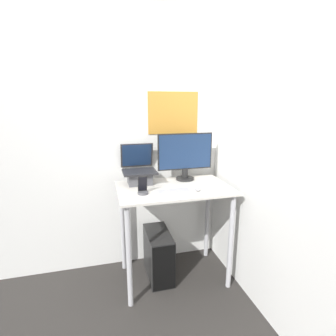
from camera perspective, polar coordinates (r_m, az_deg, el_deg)
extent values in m
plane|color=#2D2B28|center=(2.53, 3.39, -26.59)|extent=(12.00, 12.00, 0.00)
cube|color=white|center=(2.63, -1.07, 6.45)|extent=(6.00, 0.05, 2.60)
cube|color=gold|center=(2.60, 1.15, 11.90)|extent=(0.50, 0.01, 0.40)
cube|color=white|center=(2.21, 18.54, 4.21)|extent=(0.05, 6.00, 2.60)
cube|color=beige|center=(2.34, 1.32, -4.42)|extent=(1.00, 0.63, 0.02)
cylinder|color=#B7B7BC|center=(2.23, -8.50, -18.71)|extent=(0.04, 0.04, 0.90)
cylinder|color=#B7B7BC|center=(2.47, 13.48, -15.50)|extent=(0.04, 0.04, 0.90)
cylinder|color=#B7B7BC|center=(2.69, -9.81, -12.70)|extent=(0.04, 0.04, 0.90)
cylinder|color=#B7B7BC|center=(2.89, 8.51, -10.67)|extent=(0.04, 0.04, 0.90)
cube|color=#4C4C51|center=(2.43, -6.17, -2.24)|extent=(0.21, 0.17, 0.11)
cube|color=#262628|center=(2.41, -6.21, -0.83)|extent=(0.31, 0.24, 0.02)
cube|color=#262628|center=(2.53, -6.81, 2.76)|extent=(0.31, 0.07, 0.24)
cube|color=navy|center=(2.52, -6.79, 2.77)|extent=(0.28, 0.06, 0.21)
cylinder|color=black|center=(2.57, 3.70, -2.31)|extent=(0.18, 0.18, 0.02)
cylinder|color=black|center=(2.55, 3.72, -1.06)|extent=(0.06, 0.06, 0.10)
cube|color=black|center=(2.51, 3.76, 3.61)|extent=(0.54, 0.01, 0.35)
cube|color=navy|center=(2.50, 3.82, 3.58)|extent=(0.51, 0.01, 0.33)
cube|color=silver|center=(2.21, 1.19, -5.15)|extent=(0.29, 0.11, 0.01)
cube|color=#A8A8AD|center=(2.20, 1.19, -4.94)|extent=(0.27, 0.09, 0.00)
ellipsoid|color=#99999E|center=(2.25, 6.51, -4.64)|extent=(0.04, 0.07, 0.03)
cylinder|color=#4C4C51|center=(2.18, -5.46, -5.41)|extent=(0.09, 0.09, 0.02)
cube|color=black|center=(2.17, -5.57, -3.43)|extent=(0.08, 0.04, 0.13)
cube|color=black|center=(2.16, -5.54, -3.44)|extent=(0.07, 0.03, 0.12)
cube|color=black|center=(2.65, -2.10, -18.28)|extent=(0.22, 0.45, 0.46)
cube|color=black|center=(2.47, -0.85, -21.04)|extent=(0.21, 0.01, 0.44)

